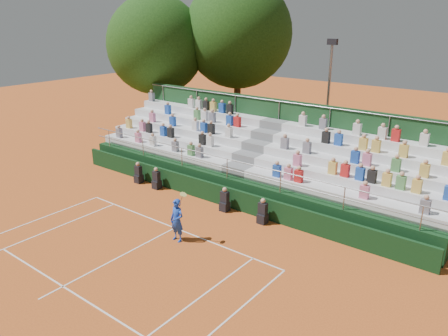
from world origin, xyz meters
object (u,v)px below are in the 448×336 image
Objects in this scene: tree_west at (156,45)px; floodlight_mast at (329,91)px; tree_east at (238,34)px; tennis_player at (177,220)px.

floodlight_mast is at bearing 10.03° from tree_west.
floodlight_mast is (8.12, -1.68, -3.08)m from tree_east.
tree_east is 1.53× the size of floodlight_mast.
tennis_player is 18.48m from tree_east.
tennis_player is 17.92m from tree_west.
tree_west is 5.98m from tree_east.
floodlight_mast is at bearing 90.07° from tennis_player.
floodlight_mast is (-0.02, 13.58, 3.47)m from tennis_player.
tennis_player is 0.30× the size of floodlight_mast.
floodlight_mast reaches higher than tennis_player.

